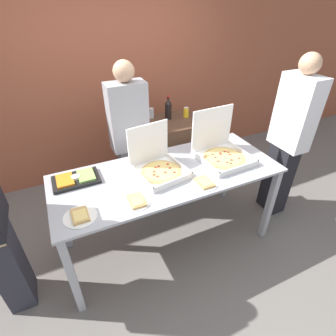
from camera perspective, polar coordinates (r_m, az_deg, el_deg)
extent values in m
plane|color=slate|center=(3.02, 0.00, -15.24)|extent=(16.00, 16.00, 0.00)
cube|color=#9E5138|center=(3.70, -11.83, 19.33)|extent=(10.00, 0.06, 2.80)
cube|color=#A8AAB2|center=(2.42, 0.00, -1.23)|extent=(2.10, 0.86, 0.02)
cube|color=#A8AAB2|center=(2.33, -20.11, -21.45)|extent=(0.06, 0.06, 0.88)
cube|color=#A8AAB2|center=(2.96, 21.25, -7.47)|extent=(0.06, 0.06, 0.88)
cube|color=#A8AAB2|center=(2.85, -22.21, -9.51)|extent=(0.06, 0.06, 0.88)
cube|color=#A8AAB2|center=(3.39, 12.71, -0.08)|extent=(0.06, 0.06, 0.88)
cube|color=white|center=(2.39, -1.51, -1.17)|extent=(0.47, 0.47, 0.02)
cube|color=white|center=(2.23, 1.22, -2.97)|extent=(0.41, 0.08, 0.04)
cube|color=white|center=(2.29, -5.74, -2.12)|extent=(0.08, 0.41, 0.04)
cube|color=white|center=(2.46, 2.40, 0.88)|extent=(0.08, 0.41, 0.04)
cube|color=white|center=(2.44, -4.31, 5.25)|extent=(0.41, 0.08, 0.39)
cylinder|color=tan|center=(2.37, -1.52, -0.79)|extent=(0.36, 0.36, 0.02)
cylinder|color=#EFCC70|center=(2.37, -1.52, -0.57)|extent=(0.31, 0.31, 0.00)
cylinder|color=#C13D2D|center=(2.40, 0.39, 0.00)|extent=(0.03, 0.03, 0.00)
cylinder|color=#C13D2D|center=(2.45, -0.06, 0.85)|extent=(0.03, 0.03, 0.00)
cylinder|color=#C13D2D|center=(2.42, -2.03, 0.37)|extent=(0.03, 0.03, 0.00)
cylinder|color=#C13D2D|center=(2.41, -2.70, 0.11)|extent=(0.03, 0.03, 0.00)
cylinder|color=#C13D2D|center=(2.35, -3.03, -0.80)|extent=(0.03, 0.03, 0.00)
cylinder|color=#C13D2D|center=(2.31, -3.03, -1.50)|extent=(0.03, 0.03, 0.00)
cylinder|color=#C13D2D|center=(2.29, -2.31, -1.84)|extent=(0.03, 0.03, 0.00)
cylinder|color=#C13D2D|center=(2.34, -0.59, -0.95)|extent=(0.03, 0.03, 0.00)
cylinder|color=#C13D2D|center=(2.34, 1.42, -0.96)|extent=(0.03, 0.03, 0.00)
cube|color=white|center=(2.65, 12.08, 1.86)|extent=(0.48, 0.48, 0.02)
cube|color=white|center=(2.49, 15.27, 0.01)|extent=(0.46, 0.04, 0.04)
cube|color=white|center=(2.51, 8.12, 1.23)|extent=(0.04, 0.46, 0.04)
cube|color=white|center=(2.76, 15.82, 3.48)|extent=(0.04, 0.46, 0.04)
cube|color=white|center=(2.70, 9.54, 8.42)|extent=(0.46, 0.04, 0.44)
cylinder|color=tan|center=(2.64, 12.12, 2.21)|extent=(0.41, 0.41, 0.02)
cylinder|color=#EFCC70|center=(2.63, 12.15, 2.41)|extent=(0.35, 0.35, 0.00)
cylinder|color=#C13D2D|center=(2.67, 13.27, 2.88)|extent=(0.03, 0.03, 0.00)
cylinder|color=#C13D2D|center=(2.71, 12.95, 3.36)|extent=(0.03, 0.03, 0.00)
cylinder|color=#C13D2D|center=(2.71, 12.24, 3.51)|extent=(0.03, 0.03, 0.00)
cylinder|color=#C13D2D|center=(2.68, 11.33, 3.19)|extent=(0.03, 0.03, 0.00)
cylinder|color=#C13D2D|center=(2.66, 11.36, 2.92)|extent=(0.03, 0.03, 0.00)
cylinder|color=#C13D2D|center=(2.64, 9.68, 2.96)|extent=(0.03, 0.03, 0.00)
cylinder|color=#C13D2D|center=(2.60, 10.25, 2.30)|extent=(0.03, 0.03, 0.00)
cylinder|color=#C13D2D|center=(2.54, 10.89, 1.45)|extent=(0.03, 0.03, 0.00)
cylinder|color=#C13D2D|center=(2.54, 12.74, 1.18)|extent=(0.03, 0.03, 0.00)
cylinder|color=#C13D2D|center=(2.53, 13.52, 0.96)|extent=(0.03, 0.03, 0.00)
cylinder|color=#C13D2D|center=(2.59, 13.66, 1.69)|extent=(0.03, 0.03, 0.00)
cylinder|color=#C13D2D|center=(2.63, 15.26, 2.06)|extent=(0.03, 0.03, 0.00)
cylinder|color=white|center=(2.10, -6.87, -7.38)|extent=(0.22, 0.22, 0.01)
cube|color=tan|center=(2.09, -6.89, -7.11)|extent=(0.12, 0.17, 0.02)
cube|color=#EFCC70|center=(2.07, -6.80, -7.07)|extent=(0.09, 0.12, 0.01)
cylinder|color=white|center=(2.07, -18.54, -9.98)|extent=(0.25, 0.25, 0.01)
cube|color=tan|center=(2.06, -18.60, -9.72)|extent=(0.12, 0.17, 0.02)
cube|color=#EFCC70|center=(2.04, -18.60, -9.70)|extent=(0.09, 0.12, 0.01)
cylinder|color=white|center=(2.29, 7.91, -3.38)|extent=(0.23, 0.23, 0.01)
cube|color=tan|center=(2.28, 7.94, -3.12)|extent=(0.12, 0.17, 0.02)
cube|color=#EFCC70|center=(2.27, 8.13, -3.05)|extent=(0.09, 0.12, 0.01)
cube|color=black|center=(2.43, -19.37, -2.44)|extent=(0.40, 0.25, 0.03)
cube|color=orange|center=(2.42, -21.52, -2.49)|extent=(0.14, 0.20, 0.02)
cube|color=#8CC65B|center=(2.42, -17.41, -1.50)|extent=(0.14, 0.20, 0.02)
cylinder|color=white|center=(2.42, -19.48, -1.92)|extent=(0.07, 0.07, 0.02)
cube|color=#4C3323|center=(3.51, 1.29, 3.02)|extent=(0.65, 0.58, 0.97)
cylinder|color=black|center=(3.31, 0.05, 12.26)|extent=(0.08, 0.08, 0.19)
cone|color=black|center=(3.26, 0.05, 14.26)|extent=(0.08, 0.08, 0.05)
cylinder|color=black|center=(3.25, 0.05, 14.96)|extent=(0.03, 0.03, 0.03)
cylinder|color=red|center=(3.24, 0.05, 15.34)|extent=(0.03, 0.03, 0.01)
cylinder|color=silver|center=(3.35, -3.67, 11.83)|extent=(0.07, 0.07, 0.12)
cylinder|color=silver|center=(3.33, -3.71, 12.82)|extent=(0.06, 0.06, 0.00)
cylinder|color=gold|center=(3.38, 3.95, 12.00)|extent=(0.07, 0.07, 0.12)
cylinder|color=silver|center=(3.36, 4.00, 12.99)|extent=(0.06, 0.06, 0.00)
cube|color=slate|center=(3.19, -7.56, -2.15)|extent=(0.28, 0.20, 0.85)
cube|color=#99999E|center=(2.81, -8.75, 10.92)|extent=(0.40, 0.22, 0.71)
sphere|color=tan|center=(2.67, -9.64, 20.08)|extent=(0.21, 0.21, 0.21)
cube|color=black|center=(3.39, 22.70, -2.10)|extent=(0.20, 0.28, 0.89)
cube|color=white|center=(3.02, 26.11, 10.69)|extent=(0.22, 0.40, 0.76)
sphere|color=tan|center=(2.89, 28.56, 19.36)|extent=(0.20, 0.20, 0.20)
cube|color=#2D2D38|center=(2.62, -31.15, -17.92)|extent=(0.20, 0.28, 0.84)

